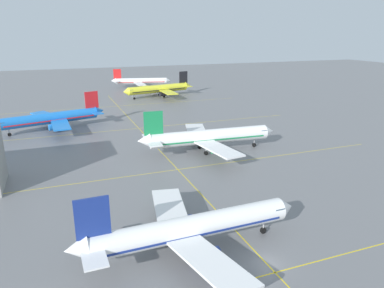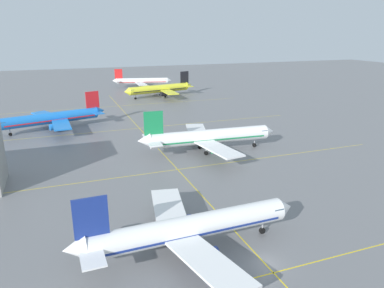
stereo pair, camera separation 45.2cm
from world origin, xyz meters
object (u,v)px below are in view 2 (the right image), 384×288
(airliner_second_row, at_px, (208,137))
(airliner_far_right_stand, at_px, (142,81))
(airliner_third_row, at_px, (52,118))
(airliner_far_left_stand, at_px, (160,89))
(airliner_front_gate, at_px, (189,228))

(airliner_second_row, distance_m, airliner_far_right_stand, 121.97)
(airliner_second_row, xyz_separation_m, airliner_far_right_stand, (10.15, 121.54, -0.46))
(airliner_third_row, xyz_separation_m, airliner_far_left_stand, (50.16, 48.29, 0.10))
(airliner_second_row, bearing_deg, airliner_far_left_stand, 82.61)
(airliner_second_row, bearing_deg, airliner_front_gate, -116.60)
(airliner_far_right_stand, bearing_deg, airliner_third_row, -120.68)
(airliner_front_gate, height_order, airliner_far_right_stand, airliner_front_gate)
(airliner_front_gate, bearing_deg, airliner_far_right_stand, 79.26)
(airliner_front_gate, xyz_separation_m, airliner_second_row, (20.75, 41.44, 0.34))
(airliner_third_row, relative_size, airliner_far_right_stand, 1.07)
(airliner_third_row, bearing_deg, airliner_far_right_stand, 59.32)
(airliner_front_gate, relative_size, airliner_third_row, 0.98)
(airliner_third_row, bearing_deg, airliner_front_gate, -77.33)
(airliner_far_right_stand, bearing_deg, airliner_second_row, -94.77)
(airliner_far_right_stand, bearing_deg, airliner_far_left_stand, -88.03)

